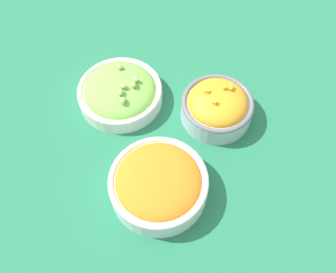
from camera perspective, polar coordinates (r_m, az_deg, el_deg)
name	(u,v)px	position (r m, az deg, el deg)	size (l,w,h in m)	color
ground_plane	(168,143)	(0.86, 0.00, -1.03)	(3.00, 3.00, 0.00)	#23704C
bowl_squash	(217,106)	(0.88, 7.50, 4.63)	(0.17, 0.17, 0.09)	#B2C1CC
bowl_carrots	(159,184)	(0.78, -1.44, -7.18)	(0.21, 0.21, 0.08)	silver
bowl_lettuce	(120,92)	(0.92, -7.31, 6.77)	(0.20, 0.20, 0.08)	silver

